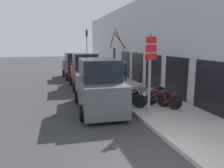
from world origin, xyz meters
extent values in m
plane|color=#333335|center=(0.00, 11.20, 0.00)|extent=(80.00, 80.00, 0.00)
cube|color=#ADA89E|center=(2.60, 14.00, 0.07)|extent=(3.20, 32.00, 0.15)
cube|color=#BCBCC1|center=(4.35, 14.00, 3.25)|extent=(0.20, 32.00, 6.50)
cube|color=black|center=(4.23, 3.10, 1.29)|extent=(0.03, 2.19, 2.28)
cube|color=black|center=(4.23, 5.90, 1.29)|extent=(0.03, 2.19, 2.28)
cube|color=black|center=(4.23, 8.71, 1.29)|extent=(0.03, 2.19, 2.28)
cube|color=black|center=(4.23, 11.52, 1.29)|extent=(0.03, 2.19, 2.28)
cube|color=black|center=(4.23, 14.32, 1.29)|extent=(0.03, 2.19, 2.28)
cylinder|color=#939399|center=(1.60, 3.79, 1.87)|extent=(0.12, 0.12, 3.45)
cube|color=red|center=(1.60, 3.72, 3.31)|extent=(0.47, 0.02, 0.28)
cube|color=red|center=(1.60, 3.72, 2.96)|extent=(0.49, 0.02, 0.30)
cube|color=red|center=(1.60, 3.72, 2.62)|extent=(0.55, 0.02, 0.25)
cylinder|color=black|center=(1.50, 4.54, 0.48)|extent=(0.60, 0.31, 0.65)
cylinder|color=black|center=(2.96, 3.85, 0.48)|extent=(0.60, 0.31, 0.65)
cylinder|color=red|center=(2.05, 4.28, 0.78)|extent=(0.83, 0.42, 0.54)
cylinder|color=red|center=(2.12, 4.25, 1.01)|extent=(0.97, 0.48, 0.08)
cylinder|color=red|center=(2.52, 4.06, 0.75)|extent=(0.19, 0.12, 0.47)
cylinder|color=red|center=(2.70, 3.97, 0.50)|extent=(0.53, 0.27, 0.08)
cylinder|color=red|center=(2.78, 3.94, 0.73)|extent=(0.40, 0.21, 0.52)
cylinder|color=red|center=(1.57, 4.51, 0.75)|extent=(0.19, 0.11, 0.56)
cube|color=black|center=(2.59, 4.02, 1.00)|extent=(0.22, 0.16, 0.04)
cylinder|color=#99999E|center=(1.65, 4.47, 1.03)|extent=(0.21, 0.41, 0.02)
cylinder|color=black|center=(1.06, 5.03, 0.51)|extent=(0.67, 0.31, 0.71)
cylinder|color=black|center=(2.70, 4.35, 0.51)|extent=(0.67, 0.31, 0.71)
cylinder|color=#1E4799|center=(1.68, 4.78, 0.84)|extent=(0.93, 0.42, 0.58)
cylinder|color=#1E4799|center=(1.76, 4.74, 1.09)|extent=(1.08, 0.48, 0.09)
cylinder|color=#1E4799|center=(2.21, 4.56, 0.81)|extent=(0.21, 0.11, 0.51)
cylinder|color=#1E4799|center=(2.41, 4.47, 0.53)|extent=(0.59, 0.27, 0.08)
cylinder|color=#1E4799|center=(2.50, 4.44, 0.78)|extent=(0.44, 0.21, 0.57)
cylinder|color=#1E4799|center=(1.14, 5.00, 0.81)|extent=(0.21, 0.11, 0.61)
cube|color=black|center=(2.29, 4.52, 1.08)|extent=(0.22, 0.15, 0.04)
cylinder|color=#99999E|center=(1.22, 4.96, 1.11)|extent=(0.19, 0.42, 0.02)
cylinder|color=black|center=(0.75, 5.21, 0.46)|extent=(0.61, 0.17, 0.61)
cylinder|color=black|center=(2.26, 4.87, 0.46)|extent=(0.61, 0.17, 0.61)
cylinder|color=black|center=(1.31, 5.08, 0.74)|extent=(0.86, 0.23, 0.51)
cylinder|color=black|center=(1.39, 5.07, 0.96)|extent=(0.99, 0.26, 0.08)
cylinder|color=black|center=(1.81, 4.97, 0.72)|extent=(0.19, 0.08, 0.44)
cylinder|color=black|center=(1.99, 4.93, 0.48)|extent=(0.54, 0.15, 0.07)
cylinder|color=black|center=(2.07, 4.91, 0.70)|extent=(0.41, 0.12, 0.49)
cylinder|color=black|center=(0.82, 5.19, 0.72)|extent=(0.19, 0.07, 0.53)
cube|color=black|center=(1.88, 4.96, 0.95)|extent=(0.21, 0.12, 0.04)
cylinder|color=#99999E|center=(0.90, 5.18, 0.98)|extent=(0.12, 0.43, 0.02)
cylinder|color=black|center=(0.98, 5.44, 0.48)|extent=(0.66, 0.11, 0.66)
cylinder|color=black|center=(2.65, 5.26, 0.48)|extent=(0.66, 0.11, 0.66)
cylinder|color=orange|center=(1.61, 5.37, 0.79)|extent=(0.94, 0.14, 0.54)
cylinder|color=orange|center=(1.69, 5.36, 1.02)|extent=(1.09, 0.15, 0.09)
cylinder|color=orange|center=(2.15, 5.32, 0.76)|extent=(0.20, 0.06, 0.48)
cylinder|color=orange|center=(2.36, 5.29, 0.51)|extent=(0.59, 0.09, 0.08)
cylinder|color=orange|center=(2.44, 5.28, 0.74)|extent=(0.44, 0.08, 0.53)
cylinder|color=orange|center=(1.07, 5.43, 0.76)|extent=(0.20, 0.05, 0.57)
cube|color=black|center=(2.23, 5.31, 1.01)|extent=(0.21, 0.10, 0.04)
cylinder|color=#99999E|center=(1.15, 5.42, 1.04)|extent=(0.07, 0.44, 0.02)
cylinder|color=black|center=(1.60, 5.48, 0.49)|extent=(0.67, 0.18, 0.68)
cylinder|color=black|center=(3.32, 5.86, 0.49)|extent=(0.67, 0.18, 0.68)
cylinder|color=#8C1E72|center=(2.24, 5.63, 0.80)|extent=(0.97, 0.25, 0.56)
cylinder|color=#8C1E72|center=(2.33, 5.65, 1.04)|extent=(1.12, 0.28, 0.09)
cylinder|color=#8C1E72|center=(2.80, 5.75, 0.78)|extent=(0.21, 0.08, 0.49)
cylinder|color=#8C1E72|center=(3.01, 5.80, 0.52)|extent=(0.61, 0.16, 0.08)
cylinder|color=#8C1E72|center=(3.10, 5.82, 0.75)|extent=(0.46, 0.13, 0.55)
cylinder|color=#8C1E72|center=(1.68, 5.50, 0.78)|extent=(0.21, 0.08, 0.59)
cube|color=black|center=(2.89, 5.77, 1.04)|extent=(0.21, 0.12, 0.04)
cylinder|color=#99999E|center=(1.77, 5.52, 1.07)|extent=(0.12, 0.43, 0.02)
cube|color=#51565B|center=(-0.31, 5.36, 0.85)|extent=(2.06, 4.74, 1.33)
cube|color=black|center=(-0.32, 5.18, 1.99)|extent=(1.77, 2.50, 0.95)
cylinder|color=black|center=(-1.17, 6.85, 0.33)|extent=(0.25, 0.67, 0.66)
cylinder|color=black|center=(0.68, 6.76, 0.33)|extent=(0.25, 0.67, 0.66)
cylinder|color=black|center=(-1.30, 3.96, 0.33)|extent=(0.25, 0.67, 0.66)
cylinder|color=black|center=(0.54, 3.88, 0.33)|extent=(0.25, 0.67, 0.66)
cube|color=maroon|center=(-0.10, 10.82, 0.81)|extent=(1.84, 4.30, 1.28)
cube|color=black|center=(-0.11, 10.65, 1.96)|extent=(1.62, 2.25, 1.03)
cylinder|color=black|center=(-0.94, 12.16, 0.31)|extent=(0.23, 0.62, 0.62)
cylinder|color=black|center=(0.80, 12.12, 0.31)|extent=(0.23, 0.62, 0.62)
cylinder|color=black|center=(-1.00, 9.52, 0.31)|extent=(0.23, 0.62, 0.62)
cylinder|color=black|center=(0.73, 9.48, 0.31)|extent=(0.23, 0.62, 0.62)
cube|color=black|center=(-0.21, 15.67, 0.85)|extent=(2.07, 4.23, 1.34)
cube|color=black|center=(-0.20, 15.50, 1.91)|extent=(1.79, 2.23, 0.78)
cylinder|color=black|center=(-1.21, 16.90, 0.32)|extent=(0.25, 0.66, 0.65)
cylinder|color=black|center=(0.66, 17.00, 0.32)|extent=(0.25, 0.66, 0.65)
cylinder|color=black|center=(-1.08, 14.34, 0.32)|extent=(0.25, 0.66, 0.65)
cylinder|color=black|center=(0.79, 14.43, 0.32)|extent=(0.25, 0.66, 0.65)
cylinder|color=#1E2338|center=(3.21, 12.00, 0.54)|extent=(0.15, 0.15, 0.79)
cylinder|color=#1E2338|center=(3.48, 12.09, 0.54)|extent=(0.15, 0.15, 0.79)
cylinder|color=navy|center=(3.35, 12.05, 1.25)|extent=(0.36, 0.36, 0.62)
sphere|color=tan|center=(3.35, 12.05, 1.67)|extent=(0.21, 0.21, 0.21)
cylinder|color=#4C3828|center=(1.57, 9.00, 1.51)|extent=(0.15, 0.15, 2.72)
cylinder|color=#4C3828|center=(1.78, 8.61, 3.52)|extent=(0.49, 0.85, 1.34)
cylinder|color=#4C3828|center=(1.96, 8.99, 3.34)|extent=(0.82, 0.07, 0.99)
cylinder|color=#4C3828|center=(1.30, 8.52, 3.39)|extent=(0.62, 1.03, 1.09)
cylinder|color=#939399|center=(1.46, 18.98, 2.40)|extent=(0.10, 0.10, 4.50)
cube|color=black|center=(1.46, 18.88, 4.20)|extent=(0.20, 0.16, 0.64)
sphere|color=red|center=(1.46, 18.79, 4.40)|extent=(0.11, 0.11, 0.11)
sphere|color=orange|center=(1.46, 18.79, 4.20)|extent=(0.11, 0.11, 0.11)
sphere|color=green|center=(1.46, 18.79, 4.00)|extent=(0.11, 0.11, 0.11)
camera|label=1|loc=(-2.52, -4.68, 3.17)|focal=35.00mm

